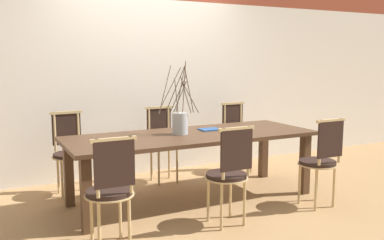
{
  "coord_description": "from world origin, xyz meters",
  "views": [
    {
      "loc": [
        -2.02,
        -3.99,
        1.51
      ],
      "look_at": [
        0.0,
        0.0,
        0.87
      ],
      "focal_mm": 40.0,
      "sensor_mm": 36.0,
      "label": 1
    }
  ],
  "objects_px": {
    "dining_table": "(192,142)",
    "chair_near_center": "(321,158)",
    "chair_far_center": "(237,134)",
    "book_stack": "(210,129)",
    "vase_centerpiece": "(180,122)"
  },
  "relations": [
    {
      "from": "book_stack",
      "to": "chair_near_center",
      "type": "bearing_deg",
      "value": -50.58
    },
    {
      "from": "dining_table",
      "to": "chair_near_center",
      "type": "xyz_separation_m",
      "value": [
        1.06,
        -0.8,
        -0.13
      ]
    },
    {
      "from": "chair_near_center",
      "to": "chair_far_center",
      "type": "bearing_deg",
      "value": 89.22
    },
    {
      "from": "chair_far_center",
      "to": "book_stack",
      "type": "bearing_deg",
      "value": 39.95
    },
    {
      "from": "dining_table",
      "to": "chair_near_center",
      "type": "bearing_deg",
      "value": -36.98
    },
    {
      "from": "book_stack",
      "to": "dining_table",
      "type": "bearing_deg",
      "value": -154.96
    },
    {
      "from": "chair_far_center",
      "to": "vase_centerpiece",
      "type": "distance_m",
      "value": 1.46
    },
    {
      "from": "chair_far_center",
      "to": "vase_centerpiece",
      "type": "relative_size",
      "value": 1.21
    },
    {
      "from": "dining_table",
      "to": "chair_far_center",
      "type": "bearing_deg",
      "value": 36.42
    },
    {
      "from": "chair_near_center",
      "to": "vase_centerpiece",
      "type": "bearing_deg",
      "value": 144.36
    },
    {
      "from": "dining_table",
      "to": "vase_centerpiece",
      "type": "distance_m",
      "value": 0.25
    },
    {
      "from": "dining_table",
      "to": "vase_centerpiece",
      "type": "relative_size",
      "value": 3.46
    },
    {
      "from": "chair_far_center",
      "to": "vase_centerpiece",
      "type": "height_order",
      "value": "vase_centerpiece"
    },
    {
      "from": "dining_table",
      "to": "chair_far_center",
      "type": "xyz_separation_m",
      "value": [
        1.09,
        0.8,
        -0.13
      ]
    },
    {
      "from": "chair_near_center",
      "to": "vase_centerpiece",
      "type": "relative_size",
      "value": 1.21
    }
  ]
}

